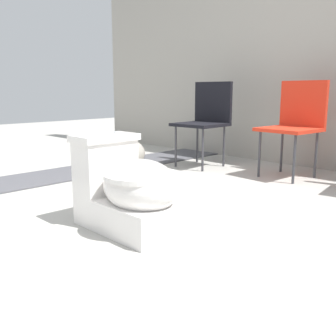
{
  "coord_description": "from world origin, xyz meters",
  "views": [
    {
      "loc": [
        1.84,
        -1.23,
        0.75
      ],
      "look_at": [
        0.23,
        0.38,
        0.3
      ],
      "focal_mm": 42.0,
      "sensor_mm": 36.0,
      "label": 1
    }
  ],
  "objects": [
    {
      "name": "folding_chair_middle",
      "position": [
        0.21,
        1.99,
        0.51
      ],
      "size": [
        0.47,
        0.47,
        0.83
      ],
      "rotation": [
        0.0,
        0.0,
        -1.65
      ],
      "color": "red",
      "rests_on": "ground"
    },
    {
      "name": "boulder_near",
      "position": [
        -1.15,
        1.15,
        0.15
      ],
      "size": [
        0.63,
        0.61,
        0.29
      ],
      "primitive_type": "ellipsoid",
      "rotation": [
        0.0,
        0.0,
        2.65
      ],
      "color": "gray",
      "rests_on": "ground"
    },
    {
      "name": "folding_chair_left",
      "position": [
        -0.67,
        1.84,
        0.51
      ],
      "size": [
        0.45,
        0.45,
        0.83
      ],
      "rotation": [
        0.0,
        0.0,
        -1.54
      ],
      "color": "black",
      "rests_on": "ground"
    },
    {
      "name": "boulder_far",
      "position": [
        -1.37,
        1.12,
        0.14
      ],
      "size": [
        0.52,
        0.53,
        0.28
      ],
      "primitive_type": "ellipsoid",
      "rotation": [
        0.0,
        0.0,
        0.84
      ],
      "color": "gray",
      "rests_on": "ground"
    },
    {
      "name": "toilet",
      "position": [
        0.24,
        0.08,
        0.22
      ],
      "size": [
        0.64,
        0.4,
        0.52
      ],
      "rotation": [
        0.0,
        0.0,
        -0.02
      ],
      "color": "white",
      "rests_on": "ground"
    },
    {
      "name": "ground_plane",
      "position": [
        0.0,
        0.0,
        0.0
      ],
      "size": [
        14.0,
        14.0,
        0.0
      ],
      "primitive_type": "plane",
      "color": "#A8A59E"
    },
    {
      "name": "gravel_strip",
      "position": [
        -1.28,
        0.5,
        0.01
      ],
      "size": [
        0.56,
        8.0,
        0.01
      ],
      "primitive_type": "cube",
      "color": "#4C4C51",
      "rests_on": "ground"
    }
  ]
}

